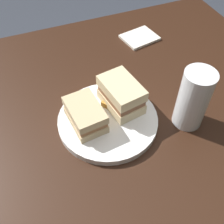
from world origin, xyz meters
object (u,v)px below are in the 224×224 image
(pint_glass, at_px, (192,101))
(napkin, at_px, (140,37))
(sandwich_half_left, at_px, (121,95))
(plate, at_px, (108,120))
(sandwich_half_right, at_px, (85,114))

(pint_glass, bearing_deg, napkin, 83.04)
(sandwich_half_left, height_order, napkin, sandwich_half_left)
(sandwich_half_left, bearing_deg, plate, -148.98)
(napkin, bearing_deg, sandwich_half_right, -134.94)
(sandwich_half_right, relative_size, pint_glass, 0.74)
(napkin, bearing_deg, plate, -127.88)
(plate, xyz_separation_m, napkin, (0.23, 0.29, -0.00))
(sandwich_half_right, bearing_deg, pint_glass, -18.29)
(plate, distance_m, sandwich_half_left, 0.07)
(sandwich_half_right, distance_m, napkin, 0.40)
(sandwich_half_right, height_order, napkin, sandwich_half_right)
(sandwich_half_right, height_order, pint_glass, pint_glass)
(sandwich_half_left, height_order, sandwich_half_right, sandwich_half_left)
(sandwich_half_left, distance_m, sandwich_half_right, 0.10)
(sandwich_half_right, bearing_deg, napkin, 45.06)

